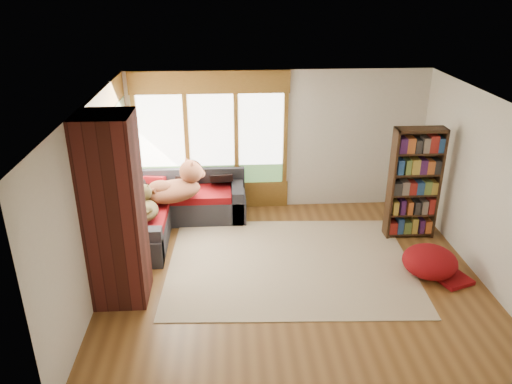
# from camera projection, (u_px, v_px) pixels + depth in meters

# --- Properties ---
(floor) EXTENTS (5.50, 5.50, 0.00)m
(floor) POSITION_uv_depth(u_px,v_px,m) (292.00, 276.00, 7.42)
(floor) COLOR brown
(floor) RESTS_ON ground
(ceiling) EXTENTS (5.50, 5.50, 0.00)m
(ceiling) POSITION_uv_depth(u_px,v_px,m) (298.00, 104.00, 6.37)
(ceiling) COLOR white
(wall_back) EXTENTS (5.50, 0.04, 2.60)m
(wall_back) POSITION_uv_depth(u_px,v_px,m) (277.00, 141.00, 9.18)
(wall_back) COLOR silver
(wall_back) RESTS_ON ground
(wall_front) EXTENTS (5.50, 0.04, 2.60)m
(wall_front) POSITION_uv_depth(u_px,v_px,m) (331.00, 307.00, 4.61)
(wall_front) COLOR silver
(wall_front) RESTS_ON ground
(wall_left) EXTENTS (0.04, 5.00, 2.60)m
(wall_left) POSITION_uv_depth(u_px,v_px,m) (93.00, 201.00, 6.74)
(wall_left) COLOR silver
(wall_left) RESTS_ON ground
(wall_right) EXTENTS (0.04, 5.00, 2.60)m
(wall_right) POSITION_uv_depth(u_px,v_px,m) (488.00, 192.00, 7.05)
(wall_right) COLOR silver
(wall_right) RESTS_ON ground
(windows_back) EXTENTS (2.82, 0.10, 1.90)m
(windows_back) POSITION_uv_depth(u_px,v_px,m) (212.00, 140.00, 9.07)
(windows_back) COLOR brown
(windows_back) RESTS_ON wall_back
(windows_left) EXTENTS (0.10, 2.62, 1.90)m
(windows_left) POSITION_uv_depth(u_px,v_px,m) (113.00, 167.00, 7.82)
(windows_left) COLOR brown
(windows_left) RESTS_ON wall_left
(roller_blind) EXTENTS (0.03, 0.72, 0.90)m
(roller_blind) POSITION_uv_depth(u_px,v_px,m) (122.00, 127.00, 8.42)
(roller_blind) COLOR #697957
(roller_blind) RESTS_ON wall_left
(brick_chimney) EXTENTS (0.70, 0.70, 2.60)m
(brick_chimney) POSITION_uv_depth(u_px,v_px,m) (114.00, 212.00, 6.44)
(brick_chimney) COLOR #471914
(brick_chimney) RESTS_ON ground
(sectional_sofa) EXTENTS (2.20, 2.20, 0.80)m
(sectional_sofa) POSITION_uv_depth(u_px,v_px,m) (170.00, 211.00, 8.74)
(sectional_sofa) COLOR black
(sectional_sofa) RESTS_ON ground
(area_rug) EXTENTS (3.85, 3.02, 0.01)m
(area_rug) POSITION_uv_depth(u_px,v_px,m) (290.00, 263.00, 7.73)
(area_rug) COLOR beige
(area_rug) RESTS_ON ground
(bookshelf) EXTENTS (0.82, 0.27, 1.90)m
(bookshelf) POSITION_uv_depth(u_px,v_px,m) (414.00, 184.00, 8.20)
(bookshelf) COLOR #352011
(bookshelf) RESTS_ON ground
(pouf) EXTENTS (1.05, 1.05, 0.43)m
(pouf) POSITION_uv_depth(u_px,v_px,m) (430.00, 261.00, 7.37)
(pouf) COLOR maroon
(pouf) RESTS_ON area_rug
(dog_tan) EXTENTS (1.18, 1.04, 0.58)m
(dog_tan) POSITION_uv_depth(u_px,v_px,m) (177.00, 185.00, 8.49)
(dog_tan) COLOR brown
(dog_tan) RESTS_ON sectional_sofa
(dog_brindle) EXTENTS (0.54, 0.78, 0.40)m
(dog_brindle) POSITION_uv_depth(u_px,v_px,m) (144.00, 206.00, 7.94)
(dog_brindle) COLOR #3E321E
(dog_brindle) RESTS_ON sectional_sofa
(throw_pillows) EXTENTS (1.98, 1.68, 0.45)m
(throw_pillows) POSITION_uv_depth(u_px,v_px,m) (171.00, 185.00, 8.70)
(throw_pillows) COLOR black
(throw_pillows) RESTS_ON sectional_sofa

